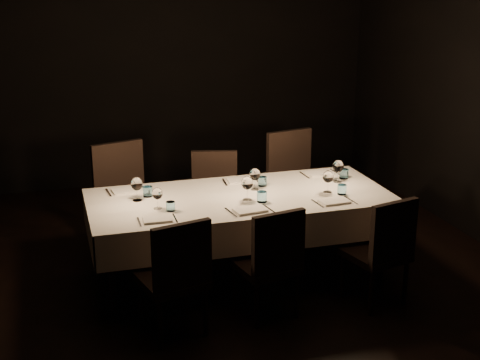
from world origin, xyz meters
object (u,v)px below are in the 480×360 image
object	(u,v)px
chair_near_left	(176,273)
chair_near_right	(383,247)
dining_table	(240,204)
chair_far_left	(125,195)
chair_near_center	(271,258)
chair_far_right	(295,180)
chair_far_center	(215,195)

from	to	relation	value
chair_near_left	chair_near_right	world-z (taller)	chair_near_left
dining_table	chair_near_left	size ratio (longest dim) A/B	2.75
dining_table	chair_far_left	xyz separation A→B (m)	(-0.86, 0.87, -0.12)
dining_table	chair_near_center	size ratio (longest dim) A/B	2.81
chair_near_center	chair_far_right	distance (m)	1.77
chair_near_left	chair_far_left	xyz separation A→B (m)	(-0.16, 1.65, 0.06)
chair_near_left	chair_far_center	world-z (taller)	chair_near_left
chair_near_center	chair_near_right	distance (m)	0.91
dining_table	chair_near_right	bearing A→B (deg)	-39.43
chair_near_center	chair_near_left	bearing A→B (deg)	-6.47
chair_near_right	chair_far_left	distance (m)	2.43
chair_near_left	chair_far_left	size ratio (longest dim) A/B	0.88
chair_far_left	chair_far_center	distance (m)	0.85
chair_near_left	chair_far_right	size ratio (longest dim) A/B	0.88
chair_far_right	chair_near_right	bearing A→B (deg)	-98.60
chair_near_center	chair_far_center	bearing A→B (deg)	-99.78
chair_near_left	chair_far_right	world-z (taller)	chair_far_right
dining_table	chair_far_right	distance (m)	1.20
dining_table	chair_far_center	size ratio (longest dim) A/B	2.76
dining_table	chair_near_right	world-z (taller)	chair_near_right
chair_far_center	chair_far_right	distance (m)	0.85
chair_near_center	chair_near_right	bearing A→B (deg)	165.42
dining_table	chair_near_center	world-z (taller)	chair_near_center
chair_near_center	chair_far_center	world-z (taller)	chair_far_center
chair_near_center	chair_far_center	xyz separation A→B (m)	(-0.05, 1.54, 0.01)
chair_near_left	chair_near_center	distance (m)	0.74
chair_near_right	chair_far_right	xyz separation A→B (m)	(-0.11, 1.63, 0.07)
dining_table	chair_near_left	distance (m)	1.07
chair_near_center	chair_far_right	size ratio (longest dim) A/B	0.86
chair_near_right	chair_far_center	xyz separation A→B (m)	(-0.95, 1.58, 0.00)
chair_far_center	dining_table	bearing A→B (deg)	-75.08
chair_near_left	chair_far_center	xyz separation A→B (m)	(0.69, 1.60, -0.00)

